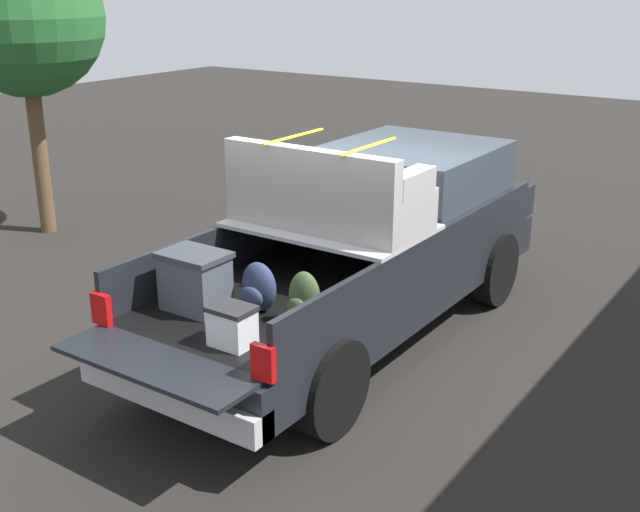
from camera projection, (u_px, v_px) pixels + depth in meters
name	position (u px, v px, depth m)	size (l,w,h in m)	color
ground_plane	(351.00, 336.00, 8.67)	(40.00, 40.00, 0.00)	black
pickup_truck	(370.00, 242.00, 8.63)	(6.05, 2.06, 2.23)	black
tree_background	(24.00, 18.00, 11.19)	(2.27, 2.27, 4.32)	brown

